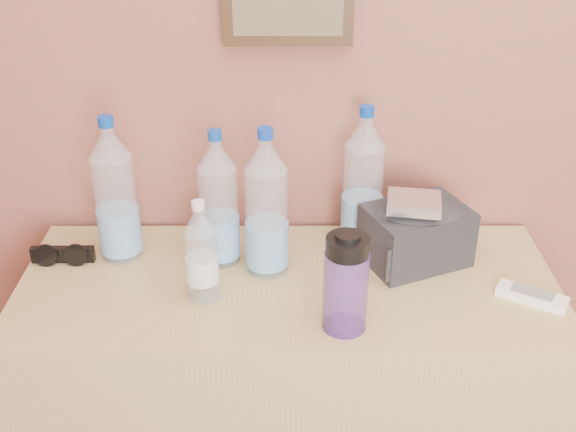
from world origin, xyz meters
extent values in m
plane|color=#A04D4B|center=(0.00, 2.00, 1.35)|extent=(4.00, 0.00, 4.00)
cube|color=#A37754|center=(-0.47, 1.72, 0.39)|extent=(1.26, 0.52, 0.79)
cylinder|color=silver|center=(-0.88, 1.84, 0.95)|extent=(0.10, 0.10, 0.32)
cylinder|color=#093EB1|center=(-0.88, 1.84, 1.14)|extent=(0.04, 0.04, 0.02)
cylinder|color=silver|center=(-0.63, 1.82, 0.94)|extent=(0.09, 0.09, 0.30)
cylinder|color=#0E40A0|center=(-0.63, 1.82, 1.12)|extent=(0.03, 0.03, 0.02)
cylinder|color=silver|center=(-0.28, 1.91, 0.95)|extent=(0.10, 0.10, 0.32)
cylinder|color=#073BB6|center=(-0.28, 1.91, 1.14)|extent=(0.03, 0.03, 0.02)
cylinder|color=silver|center=(-0.52, 1.77, 0.95)|extent=(0.10, 0.10, 0.32)
cylinder|color=#103ABD|center=(-0.52, 1.77, 1.14)|extent=(0.03, 0.03, 0.02)
cylinder|color=white|center=(-0.66, 1.66, 0.89)|extent=(0.07, 0.07, 0.21)
cylinder|color=white|center=(-0.66, 1.66, 1.02)|extent=(0.03, 0.03, 0.02)
cylinder|color=#5D349F|center=(-0.35, 1.55, 0.88)|extent=(0.09, 0.09, 0.18)
cylinder|color=black|center=(-0.35, 1.55, 0.99)|extent=(0.09, 0.09, 0.05)
cube|color=white|center=(0.08, 1.64, 0.80)|extent=(0.16, 0.12, 0.02)
cube|color=white|center=(-0.18, 1.79, 0.96)|extent=(0.14, 0.12, 0.03)
camera|label=1|loc=(-0.47, 0.32, 1.74)|focal=45.00mm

